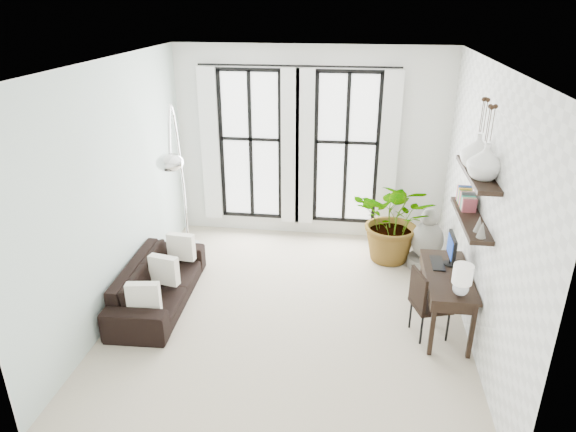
% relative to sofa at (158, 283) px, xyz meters
% --- Properties ---
extents(floor, '(5.00, 5.00, 0.00)m').
position_rel_sofa_xyz_m(floor, '(1.80, 0.02, -0.30)').
color(floor, '#C2B29A').
rests_on(floor, ground).
extents(ceiling, '(5.00, 5.00, 0.00)m').
position_rel_sofa_xyz_m(ceiling, '(1.80, 0.02, 2.90)').
color(ceiling, white).
rests_on(ceiling, wall_back).
extents(wall_left, '(0.00, 5.00, 5.00)m').
position_rel_sofa_xyz_m(wall_left, '(-0.45, 0.02, 1.30)').
color(wall_left, silver).
rests_on(wall_left, floor).
extents(wall_right, '(0.00, 5.00, 5.00)m').
position_rel_sofa_xyz_m(wall_right, '(4.05, 0.02, 1.30)').
color(wall_right, white).
rests_on(wall_right, floor).
extents(wall_back, '(4.50, 0.00, 4.50)m').
position_rel_sofa_xyz_m(wall_back, '(1.80, 2.52, 1.30)').
color(wall_back, white).
rests_on(wall_back, floor).
extents(windows, '(3.26, 0.13, 2.65)m').
position_rel_sofa_xyz_m(windows, '(1.60, 2.45, 1.26)').
color(windows, white).
rests_on(windows, wall_back).
extents(wall_shelves, '(0.25, 1.30, 0.60)m').
position_rel_sofa_xyz_m(wall_shelves, '(3.91, -0.04, 1.43)').
color(wall_shelves, black).
rests_on(wall_shelves, wall_right).
extents(sofa, '(0.88, 2.06, 0.59)m').
position_rel_sofa_xyz_m(sofa, '(0.00, 0.00, 0.00)').
color(sofa, black).
rests_on(sofa, floor).
extents(throw_pillows, '(0.40, 1.52, 0.40)m').
position_rel_sofa_xyz_m(throw_pillows, '(0.10, 0.00, 0.20)').
color(throw_pillows, white).
rests_on(throw_pillows, sofa).
extents(plant, '(1.51, 1.41, 1.37)m').
position_rel_sofa_xyz_m(plant, '(3.22, 1.69, 0.39)').
color(plant, '#2D7228').
rests_on(plant, floor).
extents(desk, '(0.55, 1.29, 1.15)m').
position_rel_sofa_xyz_m(desk, '(3.75, -0.13, 0.42)').
color(desk, black).
rests_on(desk, floor).
extents(desk_chair, '(0.53, 0.53, 0.88)m').
position_rel_sofa_xyz_m(desk_chair, '(3.48, -0.29, 0.21)').
color(desk_chair, black).
rests_on(desk_chair, floor).
extents(arc_lamp, '(0.77, 1.88, 2.58)m').
position_rel_sofa_xyz_m(arc_lamp, '(0.10, 0.80, 1.70)').
color(arc_lamp, silver).
rests_on(arc_lamp, floor).
extents(buddha, '(0.54, 0.54, 0.97)m').
position_rel_sofa_xyz_m(buddha, '(3.71, 1.52, 0.11)').
color(buddha, gray).
rests_on(buddha, floor).
extents(vase_a, '(0.37, 0.37, 0.38)m').
position_rel_sofa_xyz_m(vase_a, '(3.91, -0.33, 1.97)').
color(vase_a, white).
rests_on(vase_a, shelf_upper).
extents(vase_b, '(0.37, 0.37, 0.38)m').
position_rel_sofa_xyz_m(vase_b, '(3.91, 0.07, 1.97)').
color(vase_b, white).
rests_on(vase_b, shelf_upper).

